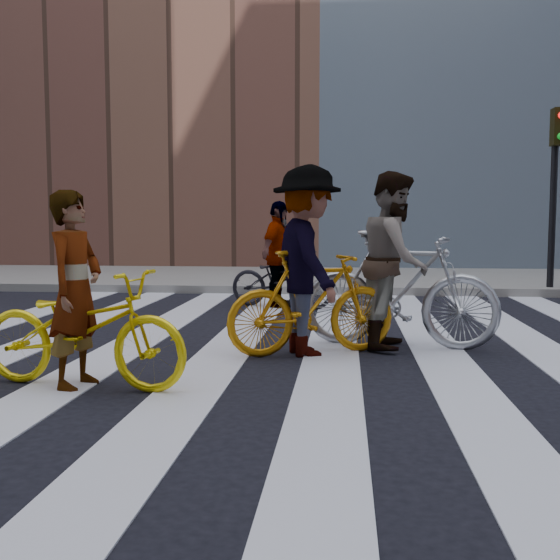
# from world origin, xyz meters

# --- Properties ---
(ground) EXTENTS (100.00, 100.00, 0.00)m
(ground) POSITION_xyz_m (0.00, 0.00, 0.00)
(ground) COLOR black
(ground) RESTS_ON ground
(sidewalk_far) EXTENTS (100.00, 5.00, 0.15)m
(sidewalk_far) POSITION_xyz_m (0.00, 7.50, 0.07)
(sidewalk_far) COLOR gray
(sidewalk_far) RESTS_ON ground
(zebra_crosswalk) EXTENTS (8.25, 10.00, 0.01)m
(zebra_crosswalk) POSITION_xyz_m (0.00, 0.00, 0.01)
(zebra_crosswalk) COLOR silver
(zebra_crosswalk) RESTS_ON ground
(traffic_signal) EXTENTS (0.22, 0.42, 3.33)m
(traffic_signal) POSITION_xyz_m (4.40, 5.32, 2.28)
(traffic_signal) COLOR black
(traffic_signal) RESTS_ON ground
(bike_yellow_left) EXTENTS (1.92, 0.94, 0.97)m
(bike_yellow_left) POSITION_xyz_m (-1.45, -1.80, 0.48)
(bike_yellow_left) COLOR yellow
(bike_yellow_left) RESTS_ON ground
(bike_silver_mid) EXTENTS (2.17, 0.98, 1.26)m
(bike_silver_mid) POSITION_xyz_m (1.26, 0.16, 0.63)
(bike_silver_mid) COLOR #ACB0B7
(bike_silver_mid) RESTS_ON ground
(bike_yellow_right) EXTENTS (1.83, 1.11, 1.06)m
(bike_yellow_right) POSITION_xyz_m (0.35, -0.31, 0.53)
(bike_yellow_right) COLOR #CA7D0B
(bike_yellow_right) RESTS_ON ground
(bike_dark_rear) EXTENTS (1.80, 1.10, 0.89)m
(bike_dark_rear) POSITION_xyz_m (-0.31, 3.23, 0.45)
(bike_dark_rear) COLOR black
(bike_dark_rear) RESTS_ON ground
(rider_left) EXTENTS (0.48, 0.64, 1.61)m
(rider_left) POSITION_xyz_m (-1.50, -1.80, 0.80)
(rider_left) COLOR slate
(rider_left) RESTS_ON ground
(rider_mid) EXTENTS (0.87, 1.03, 1.88)m
(rider_mid) POSITION_xyz_m (1.21, 0.16, 0.94)
(rider_mid) COLOR slate
(rider_mid) RESTS_ON ground
(rider_right) EXTENTS (1.11, 1.41, 1.91)m
(rider_right) POSITION_xyz_m (0.30, -0.31, 0.96)
(rider_right) COLOR slate
(rider_right) RESTS_ON ground
(rider_rear) EXTENTS (0.69, 1.05, 1.66)m
(rider_rear) POSITION_xyz_m (-0.36, 3.23, 0.83)
(rider_rear) COLOR slate
(rider_rear) RESTS_ON ground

